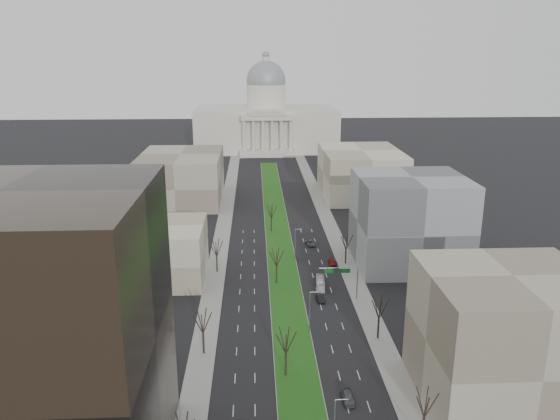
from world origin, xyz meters
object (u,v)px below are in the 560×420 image
object	(u,v)px
car_grey_near	(348,397)
box_van	(320,283)
car_black	(320,298)
car_grey_far	(310,243)
car_red	(332,262)

from	to	relation	value
car_grey_near	box_van	xyz separation A→B (m)	(0.80, 45.01, 0.34)
car_black	car_grey_far	size ratio (longest dim) A/B	0.87
box_van	car_black	bearing A→B (deg)	-92.50
car_black	box_van	size ratio (longest dim) A/B	0.54
car_black	car_red	bearing A→B (deg)	70.58
car_grey_near	car_black	bearing A→B (deg)	89.95
car_black	car_red	xyz separation A→B (m)	(5.83, 21.89, -0.06)
car_grey_far	car_black	bearing A→B (deg)	-101.43
car_red	car_grey_near	bearing A→B (deg)	-93.77
car_grey_near	car_black	size ratio (longest dim) A/B	1.05
car_grey_near	car_grey_far	bearing A→B (deg)	88.69
car_red	car_black	bearing A→B (deg)	-103.23
car_grey_near	car_red	world-z (taller)	car_grey_near
car_grey_near	car_black	distance (m)	37.53
car_grey_far	box_van	size ratio (longest dim) A/B	0.62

